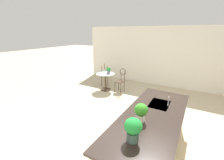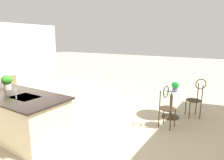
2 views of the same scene
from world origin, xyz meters
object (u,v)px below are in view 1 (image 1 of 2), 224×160
object	(u,v)px
chair_by_island	(105,73)
potted_plant_counter_near	(141,111)
bistro_table	(106,80)
chair_near_window	(121,79)
potted_plant_counter_far	(133,128)
potted_plant_on_table	(109,70)

from	to	relation	value
chair_by_island	potted_plant_counter_near	size ratio (longest dim) A/B	3.11
bistro_table	chair_by_island	bearing A→B (deg)	-144.20
chair_near_window	potted_plant_counter_near	world-z (taller)	potted_plant_counter_near
potted_plant_counter_near	potted_plant_counter_far	bearing A→B (deg)	7.96
potted_plant_counter_far	potted_plant_counter_near	bearing A→B (deg)	-172.04
potted_plant_counter_far	chair_near_window	bearing A→B (deg)	-151.00
potted_plant_counter_near	bistro_table	bearing A→B (deg)	-138.64
bistro_table	potted_plant_counter_far	world-z (taller)	potted_plant_counter_far
bistro_table	potted_plant_counter_near	size ratio (longest dim) A/B	2.39
bistro_table	potted_plant_on_table	xyz separation A→B (m)	(-0.10, 0.10, 0.44)
bistro_table	potted_plant_counter_far	xyz separation A→B (m)	(3.53, 2.70, 0.68)
potted_plant_counter_near	chair_near_window	bearing A→B (deg)	-147.85
bistro_table	potted_plant_counter_far	distance (m)	4.50
chair_by_island	potted_plant_on_table	size ratio (longest dim) A/B	4.04
potted_plant_counter_near	potted_plant_counter_far	xyz separation A→B (m)	(0.55, 0.08, 0.02)
chair_near_window	potted_plant_counter_near	xyz separation A→B (m)	(3.08, 1.93, 0.54)
chair_by_island	potted_plant_counter_far	world-z (taller)	potted_plant_counter_far
chair_by_island	potted_plant_on_table	distance (m)	0.73
chair_near_window	chair_by_island	world-z (taller)	same
potted_plant_on_table	potted_plant_counter_far	xyz separation A→B (m)	(3.63, 2.61, 0.24)
bistro_table	potted_plant_counter_far	size ratio (longest dim) A/B	2.19
chair_near_window	potted_plant_counter_near	bearing A→B (deg)	32.15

